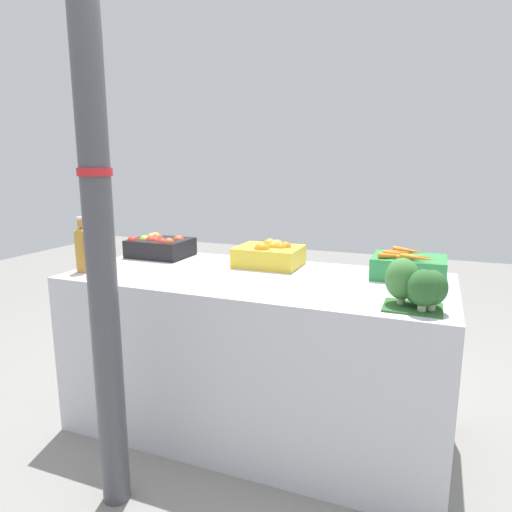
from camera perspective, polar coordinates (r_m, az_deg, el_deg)
ground_plane at (r=2.61m, az=0.00°, el=-20.37°), size 10.00×10.00×0.00m
market_table at (r=2.42m, az=0.00°, el=-12.02°), size 1.88×0.84×0.83m
support_pole at (r=1.78m, az=-19.30°, el=6.83°), size 0.13×0.13×2.51m
apple_crate at (r=2.80m, az=-12.01°, el=1.26°), size 0.34×0.28×0.14m
orange_crate at (r=2.49m, az=1.76°, el=0.26°), size 0.34×0.28×0.14m
carrot_crate at (r=2.35m, az=18.52°, el=-1.21°), size 0.34×0.28×0.14m
broccoli_pile at (r=1.86m, az=19.70°, el=-3.64°), size 0.23×0.19×0.19m
juice_bottle_amber at (r=2.51m, az=-20.90°, el=0.91°), size 0.07×0.07×0.28m
juice_bottle_ruby at (r=2.44m, az=-19.04°, el=0.82°), size 0.07×0.07×0.30m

